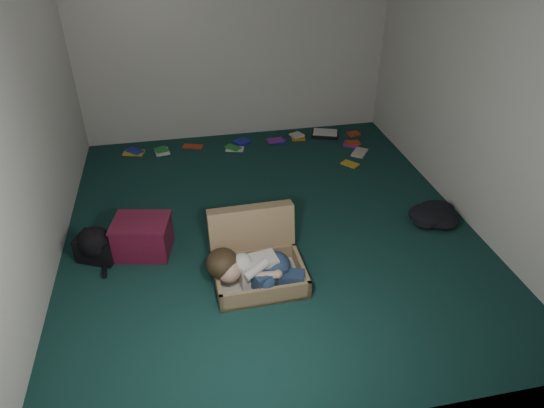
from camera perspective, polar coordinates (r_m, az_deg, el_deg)
name	(u,v)px	position (r m, az deg, el deg)	size (l,w,h in m)	color
floor	(269,225)	(4.94, -0.35, -2.48)	(4.50, 4.50, 0.00)	#123430
wall_back	(234,39)	(6.44, -4.49, 18.82)	(4.50, 4.50, 0.00)	silver
wall_front	(357,270)	(2.44, 9.97, -7.64)	(4.50, 4.50, 0.00)	silver
wall_left	(25,122)	(4.42, -27.07, 8.59)	(4.50, 4.50, 0.00)	silver
wall_right	(477,88)	(5.07, 22.94, 12.45)	(4.50, 4.50, 0.00)	silver
suitcase	(256,258)	(4.26, -1.87, -6.35)	(0.78, 0.76, 0.56)	#9A7C55
person	(254,269)	(4.08, -2.09, -7.63)	(0.83, 0.39, 0.35)	beige
maroon_bin	(143,237)	(4.64, -14.96, -3.72)	(0.58, 0.49, 0.35)	maroon
backpack	(97,247)	(4.72, -19.89, -4.75)	(0.43, 0.35, 0.26)	black
clothing_pile	(436,214)	(5.25, 18.73, -1.10)	(0.46, 0.38, 0.15)	black
paper_tray	(325,134)	(6.83, 6.27, 8.22)	(0.43, 0.38, 0.05)	black
book_scatter	(274,146)	(6.49, 0.25, 6.88)	(3.21, 1.13, 0.02)	gold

